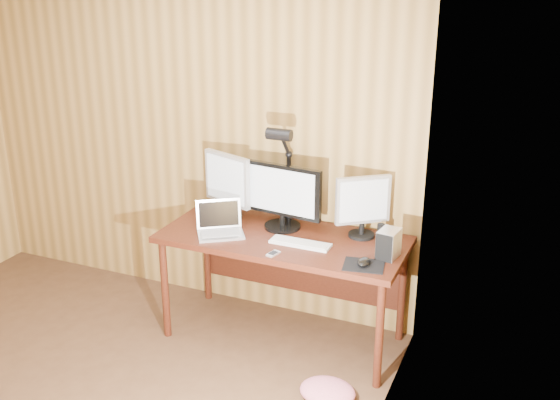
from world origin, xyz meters
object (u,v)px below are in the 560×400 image
Objects in this scene: monitor_right at (363,205)px; keyboard at (300,243)px; hard_drive at (388,244)px; speaker at (381,232)px; monitor_left at (227,184)px; phone at (273,254)px; monitor_center at (282,196)px; mouse at (364,262)px; desk at (287,249)px; desk_lamp at (284,160)px; laptop at (220,225)px.

keyboard is at bearing -175.60° from monitor_right.
hard_drive is 0.25m from speaker.
monitor_left is 0.73m from phone.
monitor_center is 3.21× the size of hard_drive.
monitor_left is 4.01× the size of speaker.
monitor_right is 1.05× the size of keyboard.
desk is at bearing 130.73° from mouse.
desk_lamp is (-0.69, 0.42, 0.42)m from mouse.
phone is at bearing -115.39° from keyboard.
monitor_right is at bearing 84.06° from mouse.
phone is at bearing -58.85° from desk_lamp.
phone is at bearing -152.31° from hard_drive.
monitor_center is 0.23m from desk_lamp.
speaker reaches higher than phone.
monitor_right reaches higher than mouse.
phone is at bearing -67.75° from monitor_center.
speaker is at bearing 10.46° from monitor_center.
monitor_right is 0.67m from phone.
desk_lamp reaches higher than mouse.
monitor_left is 1.21m from hard_drive.
monitor_center is at bearing 150.18° from monitor_right.
desk is 0.36m from monitor_center.
phone is (0.05, -0.35, 0.13)m from desk.
speaker is at bearing 53.00° from phone.
desk_lamp is (-0.55, 0.01, 0.23)m from monitor_right.
mouse is (0.60, -0.28, 0.15)m from desk.
hard_drive is 1.72× the size of phone.
phone is (-0.55, -0.07, -0.02)m from mouse.
monitor_right is 3.53× the size of mouse.
monitor_left reaches higher than monitor_right.
desk_lamp is (0.32, 0.32, 0.40)m from laptop.
laptop is 0.95× the size of keyboard.
laptop is 3.64× the size of phone.
monitor_left is at bearing 136.87° from mouse.
monitor_center is at bearing -176.24° from speaker.
hard_drive is at bearing -2.18° from desk_lamp.
desk is 0.68m from mouse.
monitor_left is 4.51× the size of phone.
hard_drive is (0.10, 0.17, 0.06)m from mouse.
laptop is 1.11m from hard_drive.
mouse is at bearing -112.53° from hard_drive.
laptop is (-0.34, -0.25, -0.17)m from monitor_center.
monitor_center is 1.44× the size of keyboard.
desk is at bearing -169.59° from speaker.
laptop is 2.12× the size of hard_drive.
keyboard is 3.37× the size of mouse.
keyboard is 3.41× the size of speaker.
speaker is at bearing -17.94° from laptop.
keyboard is 0.47m from mouse.
speaker is at bearing 122.95° from hard_drive.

